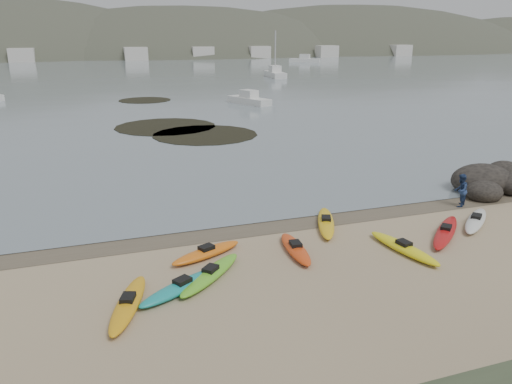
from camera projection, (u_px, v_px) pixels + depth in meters
name	position (u px, v px, depth m)	size (l,w,h in m)	color
ground	(256.00, 224.00, 22.44)	(600.00, 600.00, 0.00)	tan
wet_sand	(258.00, 226.00, 22.17)	(60.00, 60.00, 0.00)	brown
water	(90.00, 48.00, 292.64)	(1200.00, 1200.00, 0.00)	slate
kayaks	(286.00, 256.00, 18.79)	(22.58, 8.02, 0.34)	yellow
person_east	(461.00, 190.00, 24.45)	(0.80, 0.63, 1.65)	navy
rock_cluster	(493.00, 186.00, 27.20)	(5.23, 3.83, 1.74)	black
kelp_mats	(173.00, 122.00, 47.87)	(11.52, 32.16, 0.04)	black
moored_boats	(168.00, 72.00, 102.75)	(95.64, 86.62, 1.33)	silver
far_hills	(196.00, 92.00, 214.21)	(550.00, 135.00, 80.00)	#384235
far_town	(122.00, 54.00, 154.29)	(199.00, 5.00, 4.00)	beige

